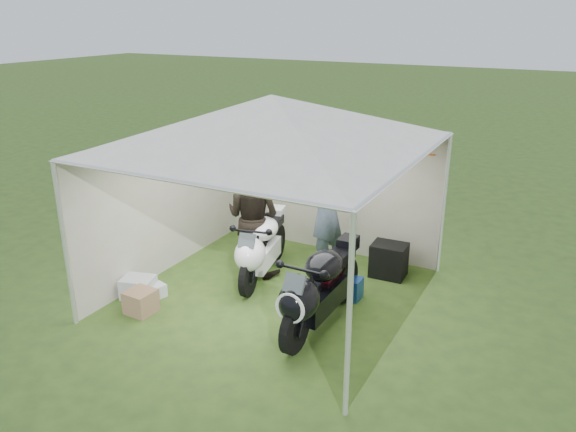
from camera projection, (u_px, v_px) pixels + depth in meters
name	position (u px, v px, depth m)	size (l,w,h in m)	color
ground	(273.00, 294.00, 8.53)	(80.00, 80.00, 0.00)	#314A1D
canopy_tent	(273.00, 126.00, 7.67)	(5.66, 5.66, 3.00)	silver
motorcycle_white	(261.00, 246.00, 8.86)	(0.72, 2.01, 1.00)	black
motorcycle_black	(318.00, 288.00, 7.42)	(0.51, 2.20, 1.08)	black
paddock_stand	(347.00, 287.00, 8.39)	(0.44, 0.27, 0.33)	blue
person_dark_jacket	(253.00, 217.00, 8.97)	(0.93, 0.73, 1.92)	black
person_blue_jacket	(327.00, 211.00, 9.15)	(0.72, 0.47, 1.97)	slate
equipment_box	(389.00, 260.00, 9.04)	(0.55, 0.44, 0.55)	black
crate_0	(138.00, 287.00, 8.40)	(0.47, 0.37, 0.31)	#B6BAC0
crate_1	(141.00, 302.00, 7.96)	(0.37, 0.37, 0.34)	#906A4D
crate_2	(156.00, 290.00, 8.45)	(0.27, 0.22, 0.20)	silver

